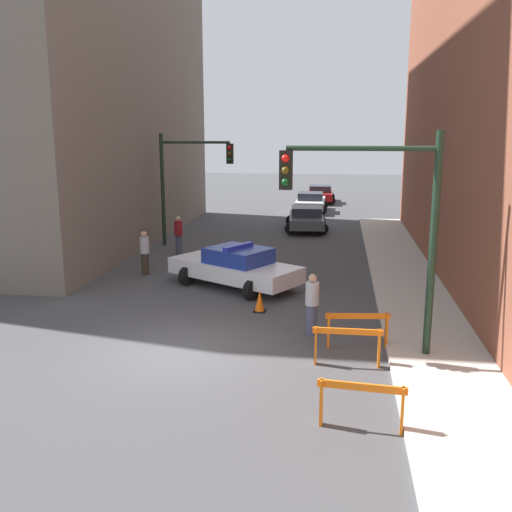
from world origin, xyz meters
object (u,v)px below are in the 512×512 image
(pedestrian_sidewalk, at_px, (312,303))
(traffic_cone, at_px, (260,301))
(parked_car_near, at_px, (306,218))
(traffic_light_far, at_px, (185,173))
(barrier_back, at_px, (358,324))
(barrier_mid, at_px, (347,340))
(police_car, at_px, (235,267))
(barrier_front, at_px, (361,398))
(pedestrian_corner, at_px, (179,234))
(parked_car_far, at_px, (320,194))
(parked_car_mid, at_px, (311,202))
(pedestrian_crossing, at_px, (145,252))
(traffic_light_near, at_px, (383,210))

(pedestrian_sidewalk, bearing_deg, traffic_cone, 165.26)
(parked_car_near, relative_size, traffic_cone, 6.75)
(traffic_light_far, relative_size, barrier_back, 3.27)
(pedestrian_sidewalk, xyz_separation_m, barrier_mid, (0.91, -1.96, -0.24))
(police_car, relative_size, barrier_back, 3.14)
(barrier_front, relative_size, barrier_mid, 1.00)
(pedestrian_corner, distance_m, pedestrian_sidewalk, 11.36)
(parked_car_far, distance_m, pedestrian_sidewalk, 28.82)
(pedestrian_corner, bearing_deg, traffic_cone, -119.77)
(police_car, distance_m, traffic_cone, 2.91)
(barrier_mid, relative_size, traffic_cone, 2.44)
(parked_car_mid, relative_size, pedestrian_crossing, 2.60)
(parked_car_far, height_order, pedestrian_crossing, pedestrian_crossing)
(parked_car_far, distance_m, barrier_front, 33.71)
(pedestrian_crossing, height_order, pedestrian_corner, same)
(traffic_light_near, height_order, parked_car_far, traffic_light_near)
(barrier_back, bearing_deg, pedestrian_corner, 126.12)
(barrier_mid, bearing_deg, barrier_back, 77.23)
(barrier_mid, bearing_deg, parked_car_mid, 94.81)
(pedestrian_corner, distance_m, barrier_mid, 13.50)
(police_car, relative_size, traffic_cone, 7.61)
(traffic_light_far, xyz_separation_m, parked_car_far, (5.63, 17.60, -2.72))
(parked_car_near, relative_size, barrier_front, 2.77)
(pedestrian_crossing, xyz_separation_m, barrier_front, (7.65, -10.44, -0.24))
(barrier_front, bearing_deg, parked_car_mid, 94.76)
(traffic_light_far, height_order, barrier_front, traffic_light_far)
(traffic_cone, bearing_deg, barrier_back, -42.14)
(pedestrian_sidewalk, bearing_deg, traffic_light_far, 151.73)
(traffic_light_far, bearing_deg, police_car, -62.46)
(pedestrian_sidewalk, xyz_separation_m, barrier_back, (1.17, -0.80, -0.24))
(parked_car_mid, xyz_separation_m, pedestrian_sidewalk, (1.25, -23.65, 0.19))
(traffic_light_far, distance_m, barrier_mid, 15.32)
(parked_car_mid, relative_size, parked_car_far, 0.99)
(pedestrian_crossing, distance_m, barrier_back, 10.01)
(traffic_light_near, distance_m, barrier_mid, 3.09)
(traffic_light_far, distance_m, pedestrian_corner, 3.09)
(parked_car_mid, relative_size, pedestrian_corner, 2.60)
(pedestrian_sidewalk, bearing_deg, parked_car_far, 123.49)
(police_car, xyz_separation_m, traffic_cone, (1.21, -2.62, -0.41))
(pedestrian_crossing, height_order, barrier_back, pedestrian_crossing)
(police_car, relative_size, pedestrian_corner, 3.01)
(police_car, distance_m, barrier_mid, 7.35)
(parked_car_near, bearing_deg, traffic_light_far, -140.75)
(traffic_light_far, bearing_deg, parked_car_far, 72.25)
(barrier_back, height_order, traffic_cone, barrier_back)
(traffic_cone, bearing_deg, pedestrian_crossing, 141.73)
(traffic_light_far, relative_size, pedestrian_corner, 3.13)
(parked_car_mid, xyz_separation_m, barrier_back, (2.41, -24.45, -0.06))
(parked_car_far, bearing_deg, traffic_light_far, -109.45)
(traffic_light_near, bearing_deg, traffic_light_far, 122.86)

